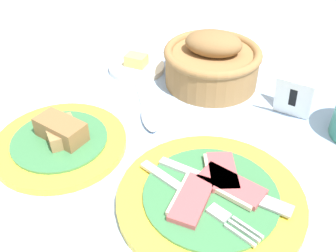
# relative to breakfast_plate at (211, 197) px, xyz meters

# --- Properties ---
(ground_plane) EXTENTS (3.00, 3.00, 0.00)m
(ground_plane) POSITION_rel_breakfast_plate_xyz_m (-0.05, -0.03, -0.01)
(ground_plane) COLOR #93B2DB
(breakfast_plate) EXTENTS (0.24, 0.24, 0.02)m
(breakfast_plate) POSITION_rel_breakfast_plate_xyz_m (0.00, 0.00, 0.00)
(breakfast_plate) COLOR yellow
(breakfast_plate) RESTS_ON ground_plane
(bread_plate) EXTENTS (0.20, 0.20, 0.05)m
(bread_plate) POSITION_rel_breakfast_plate_xyz_m (-0.24, -0.03, 0.00)
(bread_plate) COLOR yellow
(bread_plate) RESTS_ON ground_plane
(bread_basket) EXTENTS (0.18, 0.18, 0.10)m
(bread_basket) POSITION_rel_breakfast_plate_xyz_m (-0.14, 0.26, 0.03)
(bread_basket) COLOR olive
(bread_basket) RESTS_ON ground_plane
(butter_dish) EXTENTS (0.11, 0.11, 0.03)m
(butter_dish) POSITION_rel_breakfast_plate_xyz_m (-0.29, 0.22, -0.00)
(butter_dish) COLOR silver
(butter_dish) RESTS_ON ground_plane
(number_card) EXTENTS (0.06, 0.05, 0.07)m
(number_card) POSITION_rel_breakfast_plate_xyz_m (0.02, 0.24, 0.03)
(number_card) COLOR white
(number_card) RESTS_ON ground_plane
(teaspoon_by_saucer) EXTENTS (0.15, 0.15, 0.01)m
(teaspoon_by_saucer) POSITION_rel_breakfast_plate_xyz_m (-0.19, 0.11, -0.00)
(teaspoon_by_saucer) COLOR silver
(teaspoon_by_saucer) RESTS_ON ground_plane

